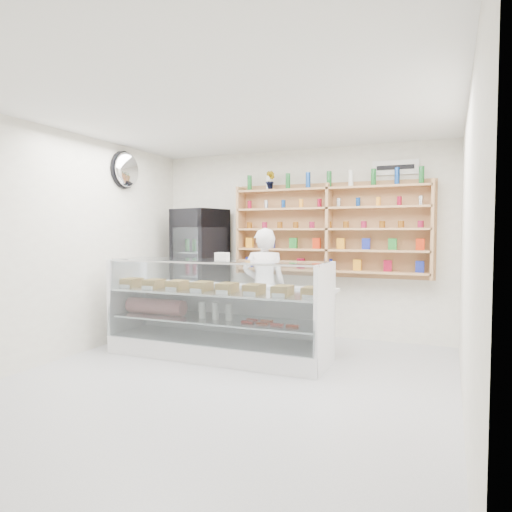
% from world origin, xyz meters
% --- Properties ---
extents(room, '(5.00, 5.00, 5.00)m').
position_xyz_m(room, '(0.00, 0.00, 1.40)').
color(room, '#B5B6BB').
rests_on(room, ground).
extents(display_counter, '(2.79, 0.83, 1.21)m').
position_xyz_m(display_counter, '(-0.53, 0.86, 0.34)').
color(display_counter, white).
rests_on(display_counter, floor).
extents(shop_worker, '(0.67, 0.54, 1.61)m').
position_xyz_m(shop_worker, '(-0.18, 1.55, 0.81)').
color(shop_worker, silver).
rests_on(shop_worker, floor).
extents(drinks_cooler, '(0.83, 0.81, 1.92)m').
position_xyz_m(drinks_cooler, '(-1.52, 2.14, 0.96)').
color(drinks_cooler, black).
rests_on(drinks_cooler, floor).
extents(wall_shelving, '(2.84, 0.28, 1.33)m').
position_xyz_m(wall_shelving, '(0.50, 2.34, 1.59)').
color(wall_shelving, tan).
rests_on(wall_shelving, back_wall).
extents(potted_plant, '(0.19, 0.18, 0.28)m').
position_xyz_m(potted_plant, '(-0.41, 2.34, 2.34)').
color(potted_plant, '#1E6626').
rests_on(potted_plant, wall_shelving).
extents(security_mirror, '(0.15, 0.50, 0.50)m').
position_xyz_m(security_mirror, '(-2.17, 1.20, 2.45)').
color(security_mirror, silver).
rests_on(security_mirror, left_wall).
extents(wall_sign, '(0.62, 0.03, 0.20)m').
position_xyz_m(wall_sign, '(1.40, 2.47, 2.45)').
color(wall_sign, white).
rests_on(wall_sign, back_wall).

